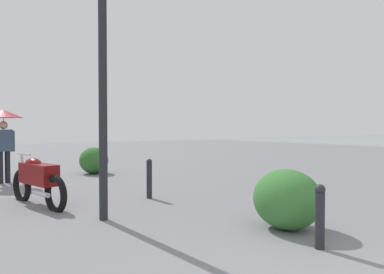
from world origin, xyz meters
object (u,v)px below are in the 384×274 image
(lamppost, at_px, (103,47))
(motorcycle, at_px, (37,180))
(pedestrian, at_px, (3,125))
(bollard_mid, at_px, (149,178))
(bollard_near, at_px, (320,215))

(lamppost, distance_m, motorcycle, 3.03)
(pedestrian, xyz_separation_m, bollard_mid, (-4.10, -2.42, -1.16))
(lamppost, bearing_deg, bollard_mid, -50.21)
(lamppost, xyz_separation_m, bollard_near, (-2.85, -1.79, -2.42))
(bollard_near, relative_size, bollard_mid, 0.95)
(bollard_mid, bearing_deg, motorcycle, 74.31)
(bollard_mid, bearing_deg, pedestrian, 30.51)
(pedestrian, bearing_deg, motorcycle, -175.50)
(motorcycle, height_order, bollard_mid, motorcycle)
(motorcycle, xyz_separation_m, bollard_mid, (-0.60, -2.14, -0.06))
(lamppost, relative_size, bollard_near, 5.29)
(motorcycle, bearing_deg, bollard_mid, -105.69)
(motorcycle, relative_size, bollard_near, 2.61)
(bollard_near, bearing_deg, bollard_mid, 5.18)
(motorcycle, relative_size, pedestrian, 1.05)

